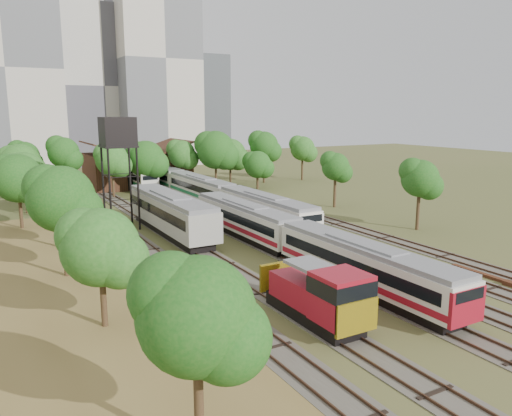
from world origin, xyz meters
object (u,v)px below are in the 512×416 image
railcar_red_set (294,239)px  railcar_green_set (201,189)px  shunter_locomotive (322,297)px  water_tower (118,135)px

railcar_red_set → railcar_green_set: 29.29m
railcar_green_set → shunter_locomotive: size_ratio=6.43×
railcar_green_set → shunter_locomotive: (-10.00, -40.92, -0.08)m
railcar_green_set → shunter_locomotive: bearing=-103.7°
railcar_red_set → railcar_green_set: bearing=82.2°
water_tower → railcar_green_set: bearing=37.0°
water_tower → railcar_red_set: bearing=-62.7°
railcar_red_set → railcar_green_set: size_ratio=0.66×
railcar_red_set → railcar_green_set: railcar_green_set is taller
railcar_green_set → water_tower: (-13.66, -10.31, 8.13)m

